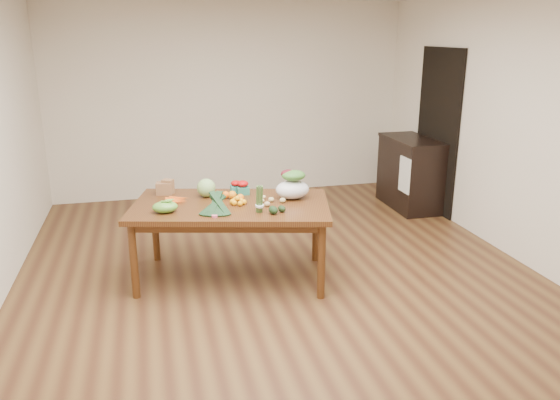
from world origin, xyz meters
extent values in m
plane|color=brown|center=(0.00, 0.00, 0.00)|extent=(6.00, 6.00, 0.00)
cube|color=white|center=(0.00, 3.00, 1.35)|extent=(5.00, 0.02, 2.70)
cube|color=white|center=(0.00, -3.00, 1.35)|extent=(5.00, 0.02, 2.70)
cube|color=white|center=(2.50, 0.00, 1.35)|extent=(0.02, 6.00, 2.70)
cube|color=#503112|center=(-0.45, 0.11, 0.38)|extent=(2.00, 1.42, 0.75)
cube|color=black|center=(2.48, 1.60, 1.05)|extent=(0.02, 1.00, 2.10)
cube|color=black|center=(2.22, 1.77, 0.47)|extent=(0.52, 1.02, 0.94)
cube|color=white|center=(1.96, 1.40, 0.55)|extent=(0.02, 0.28, 0.45)
sphere|color=#90AF65|center=(-0.65, 0.39, 0.84)|extent=(0.18, 0.18, 0.18)
sphere|color=orange|center=(-0.47, 0.29, 0.79)|extent=(0.07, 0.07, 0.07)
sphere|color=#F19F0E|center=(-0.41, 0.26, 0.79)|extent=(0.08, 0.08, 0.08)
sphere|color=orange|center=(-0.35, 0.16, 0.79)|extent=(0.07, 0.07, 0.07)
ellipsoid|color=#71AE3A|center=(-1.06, 0.00, 0.80)|extent=(0.22, 0.17, 0.10)
ellipsoid|color=tan|center=(-0.16, 0.07, 0.77)|extent=(0.05, 0.04, 0.04)
ellipsoid|color=tan|center=(-0.14, -0.05, 0.77)|extent=(0.05, 0.05, 0.05)
ellipsoid|color=#D6BD7B|center=(-0.07, 0.08, 0.77)|extent=(0.05, 0.05, 0.05)
ellipsoid|color=#D2B779|center=(-0.12, 0.18, 0.77)|extent=(0.05, 0.04, 0.04)
ellipsoid|color=tan|center=(0.02, 0.02, 0.77)|extent=(0.06, 0.05, 0.05)
ellipsoid|color=black|center=(-0.14, -0.27, 0.79)|extent=(0.10, 0.12, 0.07)
ellipsoid|color=black|center=(-0.05, -0.24, 0.78)|extent=(0.08, 0.10, 0.06)
camera|label=1|loc=(-1.16, -4.70, 2.29)|focal=35.00mm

